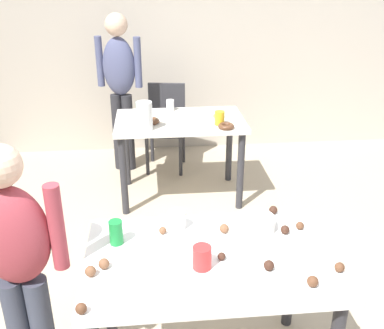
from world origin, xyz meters
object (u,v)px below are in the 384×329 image
(person_girl_near, at_px, (18,260))
(person_adult_far, at_px, (120,80))
(chair_far_table, at_px, (166,121))
(dining_table_far, at_px, (180,131))
(pitcher_far, at_px, (144,116))
(mixing_bowl, at_px, (256,223))
(soda_can, at_px, (116,232))
(dining_table_near, at_px, (209,274))

(person_girl_near, distance_m, person_adult_far, 2.71)
(chair_far_table, xyz_separation_m, person_girl_near, (-0.77, -2.71, 0.29))
(dining_table_far, height_order, pitcher_far, pitcher_far)
(chair_far_table, relative_size, person_girl_near, 0.65)
(mixing_bowl, xyz_separation_m, soda_can, (-0.70, -0.06, 0.03))
(dining_table_near, xyz_separation_m, mixing_bowl, (0.26, 0.20, 0.14))
(chair_far_table, height_order, person_girl_near, person_girl_near)
(dining_table_near, relative_size, mixing_bowl, 5.86)
(dining_table_far, xyz_separation_m, soda_can, (-0.44, -1.86, 0.17))
(chair_far_table, height_order, soda_can, soda_can)
(dining_table_near, height_order, pitcher_far, pitcher_far)
(dining_table_near, xyz_separation_m, pitcher_far, (-0.30, 1.75, 0.22))
(dining_table_near, xyz_separation_m, dining_table_far, (0.00, 2.00, -0.01))
(dining_table_far, xyz_separation_m, pitcher_far, (-0.30, -0.25, 0.23))
(dining_table_near, distance_m, soda_can, 0.49)
(dining_table_far, height_order, mixing_bowl, mixing_bowl)
(dining_table_far, xyz_separation_m, mixing_bowl, (0.26, -1.80, 0.15))
(dining_table_far, relative_size, person_girl_near, 0.83)
(dining_table_far, xyz_separation_m, person_adult_far, (-0.54, 0.67, 0.31))
(person_girl_near, bearing_deg, dining_table_near, 0.63)
(person_adult_far, bearing_deg, dining_table_near, -78.67)
(person_girl_near, distance_m, soda_can, 0.45)
(dining_table_far, distance_m, pitcher_far, 0.45)
(dining_table_near, distance_m, person_girl_near, 0.87)
(person_adult_far, distance_m, soda_can, 2.54)
(person_girl_near, relative_size, pitcher_far, 5.71)
(soda_can, bearing_deg, dining_table_far, 76.69)
(soda_can, bearing_deg, person_girl_near, -160.21)
(person_adult_far, distance_m, pitcher_far, 0.95)
(dining_table_far, distance_m, person_girl_near, 2.19)
(chair_far_table, bearing_deg, dining_table_near, -88.05)
(dining_table_near, relative_size, dining_table_far, 1.04)
(chair_far_table, bearing_deg, soda_can, -97.66)
(dining_table_far, height_order, person_adult_far, person_adult_far)
(mixing_bowl, xyz_separation_m, pitcher_far, (-0.56, 1.55, 0.08))
(dining_table_near, xyz_separation_m, person_adult_far, (-0.54, 2.67, 0.31))
(pitcher_far, bearing_deg, person_adult_far, 104.48)
(person_girl_near, distance_m, pitcher_far, 1.85)
(chair_far_table, distance_m, mixing_bowl, 2.54)
(person_girl_near, relative_size, mixing_bowl, 6.78)
(chair_far_table, distance_m, person_girl_near, 2.83)
(dining_table_far, height_order, chair_far_table, chair_far_table)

